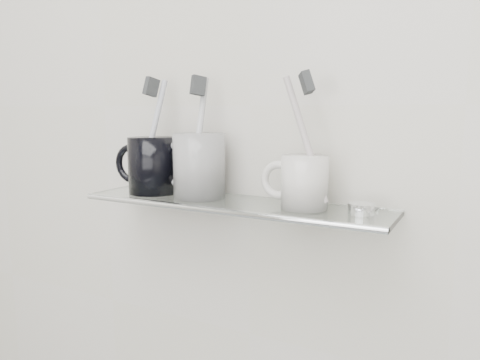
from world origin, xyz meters
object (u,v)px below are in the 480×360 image
Objects in this scene: mug_center at (199,166)px; mug_right at (305,182)px; mug_left at (153,165)px; shelf_glass at (232,204)px.

mug_center is 0.18m from mug_right.
shelf_glass is at bearing -6.88° from mug_left.
mug_left is (-0.16, 0.00, 0.05)m from shelf_glass.
shelf_glass is 0.17m from mug_left.
mug_left is 0.91× the size of mug_center.
mug_center is at bearing 164.67° from mug_right.
mug_left reaches higher than shelf_glass.
mug_center is 1.36× the size of mug_right.
mug_right is at bearing 17.81° from mug_center.
mug_right is (0.12, 0.00, 0.04)m from shelf_glass.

